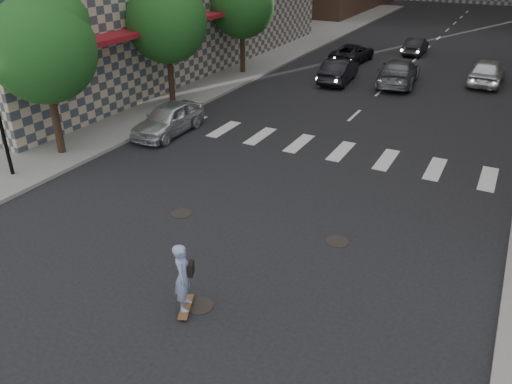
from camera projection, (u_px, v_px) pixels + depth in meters
ground at (212, 246)px, 15.21m from camera, size 160.00×160.00×0.00m
sidewalk_left at (190, 62)px, 36.91m from camera, size 13.00×80.00×0.15m
tree_a at (45, 44)px, 19.46m from camera, size 4.20×4.20×6.60m
tree_b at (169, 18)px, 25.76m from camera, size 4.20×4.20×6.60m
tree_c at (244, 2)px, 32.05m from camera, size 4.20×4.20×6.60m
manhole_a at (200, 306)px, 12.75m from camera, size 0.70×0.70×0.02m
manhole_b at (181, 213)px, 16.98m from camera, size 0.70×0.70×0.02m
manhole_c at (337, 241)px, 15.42m from camera, size 0.70×0.70×0.02m
skateboarder at (184, 277)px, 12.16m from camera, size 0.67×0.99×1.94m
silver_sedan at (169, 119)px, 23.52m from camera, size 1.83×4.34×1.47m
traffic_car_a at (339, 70)px, 31.85m from camera, size 1.96×4.68×1.50m
traffic_car_b at (399, 72)px, 31.34m from camera, size 2.74×5.65×1.59m
traffic_car_c at (352, 53)px, 37.05m from camera, size 2.44×4.78×1.29m
traffic_car_d at (488, 71)px, 31.37m from camera, size 2.09×4.88×1.64m
traffic_car_e at (416, 46)px, 39.39m from camera, size 1.41×3.91×1.28m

